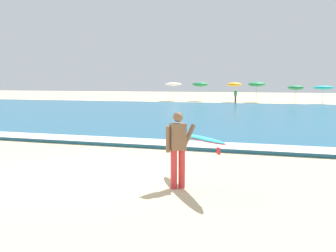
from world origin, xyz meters
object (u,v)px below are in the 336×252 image
object	(u,v)px
beach_umbrella_1	(200,84)
beach_umbrella_2	(234,84)
beach_umbrella_4	(296,88)
surfer_with_board	(189,143)
beachgoer_near_row_left	(236,96)
beach_umbrella_0	(173,84)
beach_umbrella_3	(257,84)
beach_umbrella_5	(323,88)

from	to	relation	value
beach_umbrella_1	beach_umbrella_2	size ratio (longest dim) A/B	1.02
beach_umbrella_1	beach_umbrella_4	distance (m)	11.47
surfer_with_board	beach_umbrella_2	bearing A→B (deg)	95.43
beachgoer_near_row_left	beach_umbrella_2	bearing A→B (deg)	102.37
surfer_with_board	beach_umbrella_0	size ratio (longest dim) A/B	1.02
beach_umbrella_3	beach_umbrella_4	world-z (taller)	beach_umbrella_3
beach_umbrella_2	beach_umbrella_3	bearing A→B (deg)	8.52
beachgoer_near_row_left	beach_umbrella_3	bearing A→B (deg)	45.07
beach_umbrella_5	beachgoer_near_row_left	distance (m)	9.41
surfer_with_board	beach_umbrella_5	bearing A→B (deg)	79.99
surfer_with_board	beach_umbrella_1	world-z (taller)	beach_umbrella_1
beach_umbrella_4	beach_umbrella_5	distance (m)	2.84
beach_umbrella_2	beachgoer_near_row_left	xyz separation A→B (m)	(0.39, -1.79, -1.28)
beach_umbrella_0	beach_umbrella_3	xyz separation A→B (m)	(10.25, -0.06, -0.01)
beach_umbrella_0	beach_umbrella_3	distance (m)	10.25
beach_umbrella_2	beach_umbrella_4	size ratio (longest dim) A/B	1.14
surfer_with_board	beach_umbrella_0	bearing A→B (deg)	106.78
beach_umbrella_5	beachgoer_near_row_left	xyz separation A→B (m)	(-9.34, -0.73, -0.95)
beach_umbrella_0	beach_umbrella_2	world-z (taller)	beach_umbrella_0
beach_umbrella_4	beachgoer_near_row_left	distance (m)	6.60
beach_umbrella_1	beachgoer_near_row_left	bearing A→B (deg)	-31.32
beach_umbrella_0	beach_umbrella_4	distance (m)	14.65
beach_umbrella_2	beach_umbrella_5	size ratio (longest dim) A/B	1.09
beach_umbrella_1	beach_umbrella_5	distance (m)	14.27
beachgoer_near_row_left	beach_umbrella_5	bearing A→B (deg)	4.48
surfer_with_board	beach_umbrella_3	xyz separation A→B (m)	(-0.91, 36.93, 1.11)
beachgoer_near_row_left	beach_umbrella_1	bearing A→B (deg)	148.68
beach_umbrella_4	beach_umbrella_5	world-z (taller)	beach_umbrella_4
beach_umbrella_4	beach_umbrella_5	size ratio (longest dim) A/B	0.95
beach_umbrella_0	beach_umbrella_1	bearing A→B (deg)	11.29
beach_umbrella_2	beach_umbrella_4	distance (m)	6.98
beach_umbrella_0	surfer_with_board	bearing A→B (deg)	-73.22
beach_umbrella_0	beachgoer_near_row_left	world-z (taller)	beach_umbrella_0
beach_umbrella_4	beach_umbrella_0	bearing A→B (deg)	174.10
beach_umbrella_2	beach_umbrella_3	xyz separation A→B (m)	(2.57, 0.38, 0.02)
beach_umbrella_2	beach_umbrella_5	world-z (taller)	beach_umbrella_2
beach_umbrella_2	beachgoer_near_row_left	distance (m)	2.24
beach_umbrella_4	beachgoer_near_row_left	size ratio (longest dim) A/B	1.32
beach_umbrella_3	beach_umbrella_5	distance (m)	7.32
beach_umbrella_1	beach_umbrella_2	bearing A→B (deg)	-14.18
beach_umbrella_5	beach_umbrella_0	bearing A→B (deg)	175.06
beach_umbrella_0	beach_umbrella_5	xyz separation A→B (m)	(17.41, -1.50, -0.36)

